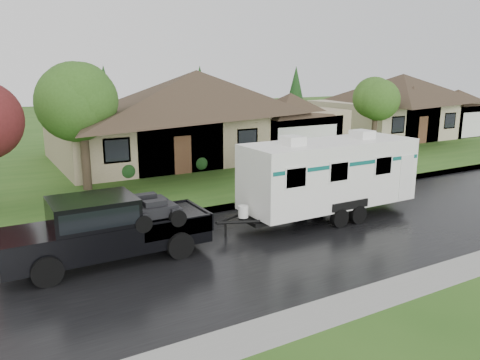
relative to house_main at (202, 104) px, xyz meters
name	(u,v)px	position (x,y,z in m)	size (l,w,h in m)	color
ground	(300,215)	(-2.29, -13.84, -3.59)	(140.00, 140.00, 0.00)	#2C551A
road	(333,229)	(-2.29, -15.84, -3.59)	(140.00, 8.00, 0.01)	black
curb	(269,200)	(-2.29, -11.59, -3.52)	(140.00, 0.50, 0.15)	gray
lawn	(165,156)	(-2.29, 1.16, -3.52)	(140.00, 26.00, 0.15)	#2C551A
house_main	(202,104)	(0.00, 0.00, 0.00)	(19.44, 10.80, 6.90)	gray
house_neighbor	(405,99)	(19.97, 0.50, -0.27)	(15.12, 9.72, 6.45)	tan
tree_left_green	(81,99)	(-8.90, -5.80, 0.83)	(3.72, 3.72, 6.16)	#382B1E
tree_right_green	(376,102)	(11.41, -4.33, -0.01)	(3.00, 3.00, 4.96)	#382B1E
shrub_row	(232,159)	(-0.29, -4.54, -2.94)	(13.60, 1.00, 1.00)	#143814
pickup_truck	(104,227)	(-10.28, -14.55, -2.50)	(6.10, 2.32, 2.03)	black
travel_trailer	(329,173)	(-1.47, -14.55, -1.80)	(7.52, 2.64, 3.37)	white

